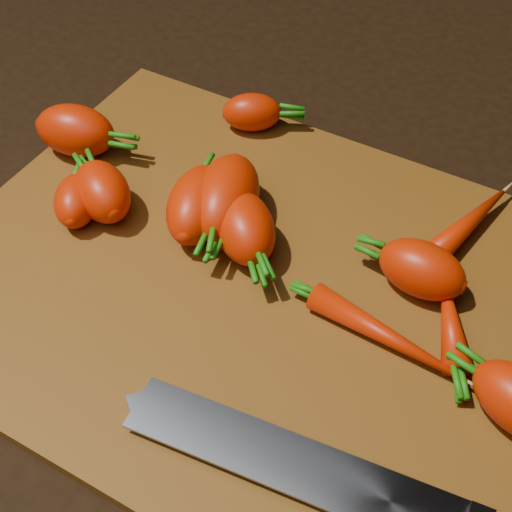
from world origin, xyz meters
The scene contains 14 objects.
ground centered at (0.00, 0.00, -0.01)m, with size 2.00×2.00×0.01m, color black.
cutting_board centered at (0.00, 0.00, 0.01)m, with size 0.50×0.40×0.01m, color brown.
carrot_0 centered at (-0.22, 0.06, 0.04)m, with size 0.08×0.05×0.05m, color red.
carrot_1 centered at (-0.15, 0.01, 0.03)m, with size 0.07×0.05×0.05m, color red.
carrot_2 centered at (-0.05, 0.05, 0.04)m, with size 0.09×0.05×0.05m, color red.
carrot_3 centered at (-0.07, 0.03, 0.04)m, with size 0.08×0.05×0.05m, color red.
carrot_4 centered at (0.12, 0.06, 0.03)m, with size 0.07×0.04×0.04m, color red.
carrot_5 centered at (-0.10, 0.17, 0.03)m, with size 0.06×0.04×0.04m, color red.
carrot_7 centered at (0.13, 0.12, 0.03)m, with size 0.13×0.03×0.03m, color red.
carrot_8 centered at (0.12, -0.01, 0.02)m, with size 0.13×0.02×0.02m, color red.
carrot_9 centered at (0.15, 0.03, 0.02)m, with size 0.09×0.02×0.02m, color red.
carrot_10 centered at (-0.02, 0.03, 0.04)m, with size 0.08×0.05×0.05m, color red.
carrot_11 centered at (-0.16, -0.01, 0.03)m, with size 0.06×0.04×0.04m, color red.
knife centered at (0.13, -0.12, 0.02)m, with size 0.37×0.07×0.02m.
Camera 1 is at (0.18, -0.32, 0.45)m, focal length 50.00 mm.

